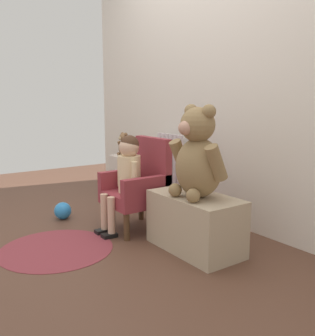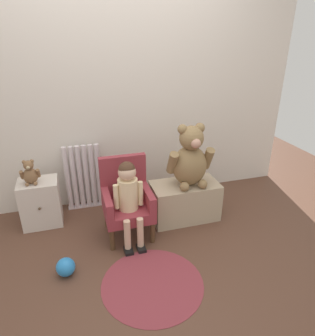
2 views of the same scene
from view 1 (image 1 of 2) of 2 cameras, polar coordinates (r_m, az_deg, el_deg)
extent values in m
plane|color=brown|center=(2.69, -12.33, -11.52)|extent=(6.00, 6.00, 0.00)
cube|color=silver|center=(3.19, 8.34, 13.94)|extent=(3.80, 0.05, 2.40)
cylinder|color=silver|center=(3.60, 0.38, 0.07)|extent=(0.05, 0.05, 0.67)
cylinder|color=silver|center=(3.55, 0.96, -0.07)|extent=(0.05, 0.05, 0.67)
cylinder|color=silver|center=(3.50, 1.56, -0.22)|extent=(0.05, 0.05, 0.67)
cylinder|color=silver|center=(3.45, 2.17, -0.37)|extent=(0.05, 0.05, 0.67)
cylinder|color=silver|center=(3.40, 2.80, -0.53)|extent=(0.05, 0.05, 0.67)
cylinder|color=silver|center=(3.35, 3.45, -0.69)|extent=(0.05, 0.05, 0.67)
cube|color=silver|center=(3.55, 1.83, -5.76)|extent=(0.37, 0.05, 0.02)
cube|color=beige|center=(3.74, -4.32, -1.58)|extent=(0.35, 0.27, 0.45)
sphere|color=#4C3823|center=(3.66, -6.32, -1.50)|extent=(0.02, 0.02, 0.02)
cube|color=maroon|center=(2.89, -3.56, -4.53)|extent=(0.42, 0.41, 0.10)
cube|color=maroon|center=(2.93, -0.69, 0.75)|extent=(0.42, 0.06, 0.41)
cube|color=maroon|center=(3.02, -5.36, -1.60)|extent=(0.06, 0.41, 0.14)
cube|color=maroon|center=(2.72, -1.62, -2.87)|extent=(0.06, 0.41, 0.14)
cylinder|color=#4C331E|center=(3.00, -8.16, -7.05)|extent=(0.04, 0.04, 0.20)
cylinder|color=#4C331E|center=(2.71, -4.73, -8.92)|extent=(0.04, 0.04, 0.20)
cylinder|color=#4C331E|center=(3.17, -2.51, -6.05)|extent=(0.04, 0.04, 0.20)
cylinder|color=#4C331E|center=(2.89, 1.29, -7.65)|extent=(0.04, 0.04, 0.20)
cylinder|color=beige|center=(2.83, -4.30, -0.92)|extent=(0.17, 0.17, 0.28)
sphere|color=#D8AD8E|center=(2.80, -4.35, 3.18)|extent=(0.15, 0.15, 0.15)
sphere|color=#472D1E|center=(2.80, -4.27, 3.57)|extent=(0.14, 0.14, 0.14)
cylinder|color=#D8AD8E|center=(2.86, -8.09, -6.60)|extent=(0.06, 0.06, 0.27)
cube|color=black|center=(2.89, -8.37, -9.51)|extent=(0.07, 0.11, 0.03)
cylinder|color=#D8AD8E|center=(2.76, -7.05, -7.15)|extent=(0.06, 0.06, 0.27)
cube|color=black|center=(2.80, -7.34, -10.16)|extent=(0.07, 0.11, 0.03)
cylinder|color=beige|center=(2.91, -5.69, -0.63)|extent=(0.04, 0.04, 0.22)
cylinder|color=beige|center=(2.73, -3.53, -1.31)|extent=(0.04, 0.04, 0.22)
cube|color=tan|center=(2.52, 5.74, -8.31)|extent=(0.65, 0.35, 0.37)
ellipsoid|color=olive|center=(2.40, 6.28, 0.04)|extent=(0.32, 0.28, 0.38)
sphere|color=olive|center=(2.36, 6.14, 6.58)|extent=(0.22, 0.22, 0.22)
sphere|color=tan|center=(2.30, 4.25, 6.10)|extent=(0.09, 0.09, 0.09)
sphere|color=olive|center=(2.43, 5.15, 8.65)|extent=(0.09, 0.09, 0.09)
sphere|color=olive|center=(2.30, 7.83, 8.52)|extent=(0.09, 0.09, 0.09)
cylinder|color=olive|center=(2.52, 3.44, 1.87)|extent=(0.08, 0.17, 0.24)
cylinder|color=olive|center=(2.26, 8.95, 0.80)|extent=(0.08, 0.17, 0.24)
sphere|color=olive|center=(2.43, 2.71, -3.37)|extent=(0.09, 0.09, 0.09)
sphere|color=olive|center=(2.29, 5.44, -4.21)|extent=(0.09, 0.09, 0.09)
ellipsoid|color=brown|center=(3.71, -5.07, 3.02)|extent=(0.13, 0.11, 0.15)
sphere|color=brown|center=(3.69, -5.18, 4.66)|extent=(0.09, 0.09, 0.09)
sphere|color=tan|center=(3.67, -5.70, 4.52)|extent=(0.03, 0.03, 0.03)
sphere|color=brown|center=(3.72, -5.36, 5.20)|extent=(0.03, 0.03, 0.03)
sphere|color=brown|center=(3.66, -4.85, 5.13)|extent=(0.03, 0.03, 0.03)
cylinder|color=brown|center=(3.76, -5.67, 3.46)|extent=(0.03, 0.07, 0.09)
cylinder|color=brown|center=(3.64, -4.62, 3.26)|extent=(0.03, 0.07, 0.09)
sphere|color=brown|center=(3.72, -5.95, 2.14)|extent=(0.03, 0.03, 0.03)
sphere|color=brown|center=(3.66, -5.42, 2.02)|extent=(0.03, 0.03, 0.03)
cylinder|color=brown|center=(2.67, -15.16, -11.78)|extent=(0.76, 0.76, 0.01)
sphere|color=#2A80CB|center=(3.28, -14.24, -6.33)|extent=(0.14, 0.14, 0.14)
camera|label=2|loc=(2.98, -53.32, 20.08)|focal=32.00mm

